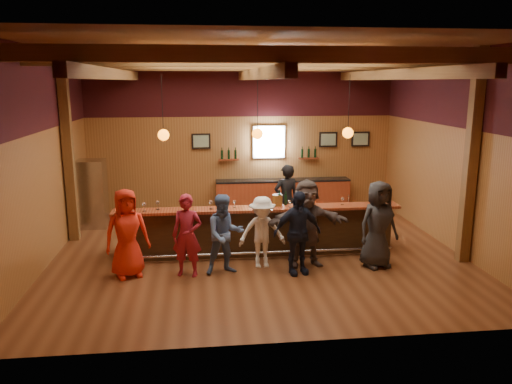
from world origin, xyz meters
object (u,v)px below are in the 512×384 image
(bar_counter, at_px, (257,229))
(customer_white, at_px, (262,232))
(customer_dark, at_px, (378,224))
(back_bar_cabinet, at_px, (283,195))
(bottle_a, at_px, (279,199))
(customer_redvest, at_px, (187,235))
(customer_denim, at_px, (225,234))
(customer_orange, at_px, (127,233))
(stainless_fridge, at_px, (92,194))
(customer_brown, at_px, (307,223))
(customer_navy, at_px, (297,233))
(ice_bucket, at_px, (277,200))
(bartender, at_px, (286,200))

(bar_counter, bearing_deg, customer_white, -91.26)
(customer_dark, bearing_deg, back_bar_cabinet, 87.68)
(bottle_a, bearing_deg, back_bar_cabinet, 79.25)
(customer_redvest, xyz_separation_m, customer_denim, (0.75, 0.04, -0.01))
(back_bar_cabinet, bearing_deg, customer_orange, -129.26)
(back_bar_cabinet, height_order, stainless_fridge, stainless_fridge)
(customer_dark, relative_size, bottle_a, 4.92)
(customer_orange, xyz_separation_m, customer_dark, (5.10, -0.04, 0.02))
(bottle_a, bearing_deg, customer_redvest, -151.94)
(customer_orange, distance_m, customer_brown, 3.64)
(back_bar_cabinet, bearing_deg, bar_counter, -108.34)
(bar_counter, bearing_deg, customer_brown, -49.16)
(customer_navy, relative_size, ice_bucket, 7.00)
(stainless_fridge, distance_m, bartender, 5.14)
(customer_navy, bearing_deg, back_bar_cabinet, 72.31)
(customer_navy, distance_m, customer_dark, 1.75)
(bar_counter, relative_size, stainless_fridge, 3.50)
(stainless_fridge, xyz_separation_m, customer_redvest, (2.56, -3.76, -0.07))
(customer_denim, relative_size, bartender, 0.91)
(bar_counter, distance_m, customer_denim, 1.54)
(bar_counter, relative_size, bottle_a, 16.97)
(back_bar_cabinet, relative_size, customer_dark, 2.19)
(customer_redvest, distance_m, bartender, 3.48)
(back_bar_cabinet, relative_size, customer_navy, 2.34)
(customer_navy, xyz_separation_m, bartender, (0.24, 2.65, 0.04))
(back_bar_cabinet, relative_size, customer_brown, 2.17)
(customer_orange, distance_m, customer_navy, 3.37)
(customer_orange, bearing_deg, back_bar_cabinet, 30.14)
(customer_navy, bearing_deg, bottle_a, 86.52)
(customer_dark, xyz_separation_m, ice_bucket, (-1.95, 1.06, 0.32))
(bar_counter, height_order, ice_bucket, ice_bucket)
(bar_counter, relative_size, back_bar_cabinet, 1.57)
(ice_bucket, bearing_deg, customer_denim, -138.84)
(customer_white, xyz_separation_m, bottle_a, (0.48, 0.77, 0.50))
(customer_denim, bearing_deg, ice_bucket, 29.86)
(stainless_fridge, bearing_deg, customer_dark, -29.75)
(bar_counter, distance_m, customer_orange, 3.01)
(customer_brown, bearing_deg, bottle_a, 115.14)
(customer_orange, bearing_deg, customer_white, -16.21)
(back_bar_cabinet, distance_m, bottle_a, 3.95)
(customer_brown, distance_m, ice_bucket, 1.02)
(stainless_fridge, height_order, customer_orange, stainless_fridge)
(customer_orange, xyz_separation_m, customer_brown, (3.63, 0.17, 0.03))
(customer_brown, bearing_deg, customer_white, 173.98)
(customer_white, distance_m, bottle_a, 1.04)
(bar_counter, xyz_separation_m, back_bar_cabinet, (1.18, 3.57, -0.05))
(back_bar_cabinet, bearing_deg, customer_redvest, -119.28)
(bar_counter, height_order, customer_brown, customer_brown)
(customer_white, distance_m, customer_dark, 2.41)
(customer_dark, height_order, ice_bucket, customer_dark)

